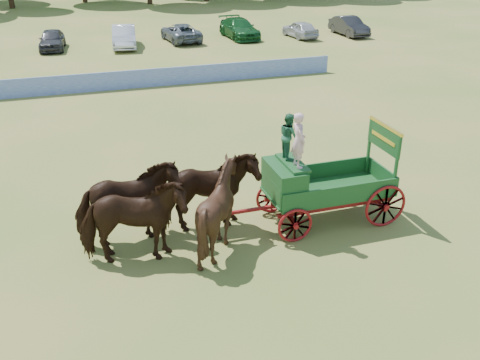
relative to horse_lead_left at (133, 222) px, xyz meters
name	(u,v)px	position (x,y,z in m)	size (l,w,h in m)	color
ground	(228,248)	(2.63, -0.16, -1.25)	(160.00, 160.00, 0.00)	olive
horse_lead_left	(133,222)	(0.00, 0.00, 0.00)	(1.35, 2.96, 2.50)	#321D0E
horse_lead_right	(128,204)	(0.00, 1.10, 0.00)	(1.35, 2.96, 2.50)	#321D0E
horse_wheel_left	(219,209)	(2.40, 0.00, 0.00)	(2.02, 2.27, 2.51)	#321D0E
horse_wheel_right	(209,193)	(2.40, 1.10, 0.00)	(1.35, 2.96, 2.50)	#321D0E
farm_dray	(308,177)	(5.38, 0.56, 0.34)	(6.00, 2.00, 3.78)	maroon
sponsor_banner	(121,80)	(1.63, 17.84, -0.73)	(26.00, 0.08, 1.05)	#1D39A1
parked_cars	(71,40)	(-0.71, 29.90, -0.49)	(47.61, 7.45, 1.64)	silver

